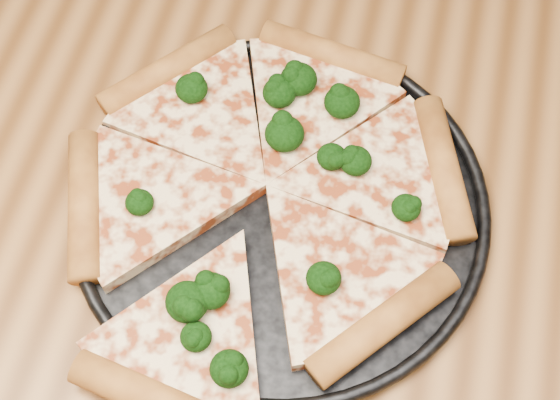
# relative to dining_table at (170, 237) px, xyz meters

# --- Properties ---
(dining_table) EXTENTS (1.20, 0.90, 0.75)m
(dining_table) POSITION_rel_dining_table_xyz_m (0.00, 0.00, 0.00)
(dining_table) COLOR brown
(dining_table) RESTS_ON ground
(pizza_pan) EXTENTS (0.33, 0.33, 0.02)m
(pizza_pan) POSITION_rel_dining_table_xyz_m (0.10, 0.00, 0.10)
(pizza_pan) COLOR black
(pizza_pan) RESTS_ON dining_table
(pizza) EXTENTS (0.33, 0.37, 0.03)m
(pizza) POSITION_rel_dining_table_xyz_m (0.09, 0.00, 0.11)
(pizza) COLOR beige
(pizza) RESTS_ON pizza_pan
(broccoli_florets) EXTENTS (0.22, 0.28, 0.02)m
(broccoli_florets) POSITION_rel_dining_table_xyz_m (0.09, 0.01, 0.12)
(broccoli_florets) COLOR black
(broccoli_florets) RESTS_ON pizza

